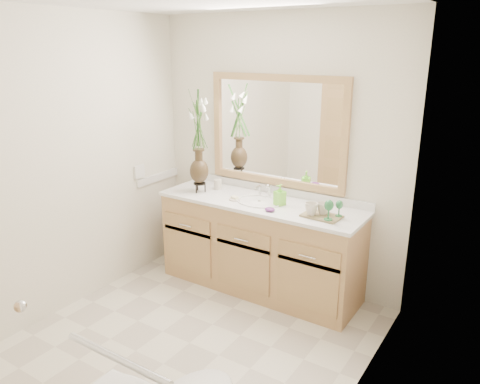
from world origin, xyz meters
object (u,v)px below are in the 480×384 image
Objects in this scene: flower_vase at (198,131)px; soap_bottle at (280,196)px; tumbler at (218,184)px; tray at (322,216)px.

soap_bottle is (0.79, 0.08, -0.48)m from flower_vase.
soap_bottle reaches higher than tumbler.
soap_bottle is 0.43m from tray.
flower_vase is at bearing -175.91° from tray.
tray is (0.42, -0.08, -0.07)m from soap_bottle.
flower_vase is 0.93m from soap_bottle.
tray is (1.21, -0.00, -0.56)m from flower_vase.
flower_vase is 0.55m from tumbler.
tray is at bearing -8.49° from tumbler.
flower_vase is 9.14× the size of tumbler.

